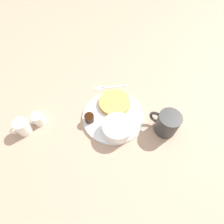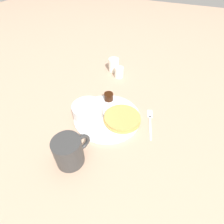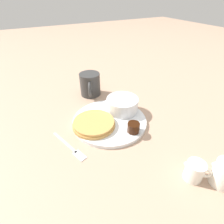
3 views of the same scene
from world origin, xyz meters
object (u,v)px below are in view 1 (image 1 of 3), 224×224
at_px(creamer_pitcher_near, 38,119).
at_px(plate, 113,116).
at_px(creamer_pitcher_far, 22,127).
at_px(bowl, 117,128).
at_px(fork, 107,87).
at_px(coffee_mug, 167,123).

bearing_deg(creamer_pitcher_near, plate, 15.41).
bearing_deg(creamer_pitcher_near, creamer_pitcher_far, -130.26).
bearing_deg(bowl, fork, 111.57).
bearing_deg(plate, creamer_pitcher_near, -164.59).
bearing_deg(creamer_pitcher_near, bowl, 2.33).
bearing_deg(bowl, coffee_mug, 15.32).
bearing_deg(plate, creamer_pitcher_far, -158.77).
height_order(plate, creamer_pitcher_near, creamer_pitcher_near).
xyz_separation_m(bowl, creamer_pitcher_near, (-0.32, -0.01, -0.01)).
relative_size(plate, coffee_mug, 2.20).
height_order(creamer_pitcher_near, fork, creamer_pitcher_near).
relative_size(plate, fork, 1.70).
bearing_deg(plate, coffee_mug, -4.50).
distance_m(creamer_pitcher_far, fork, 0.39).
height_order(plate, creamer_pitcher_far, creamer_pitcher_far).
bearing_deg(creamer_pitcher_far, fork, 46.14).
distance_m(coffee_mug, creamer_pitcher_far, 0.55).
bearing_deg(coffee_mug, bowl, -164.68).
distance_m(plate, creamer_pitcher_far, 0.35).
bearing_deg(fork, creamer_pitcher_far, -133.86).
distance_m(coffee_mug, creamer_pitcher_near, 0.50).
height_order(creamer_pitcher_near, creamer_pitcher_far, creamer_pitcher_far).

